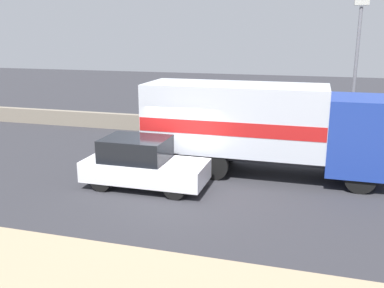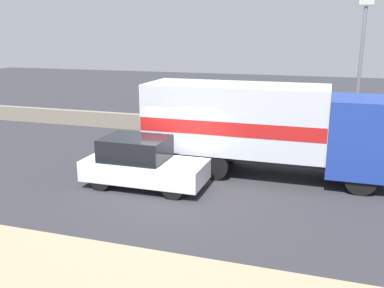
{
  "view_description": "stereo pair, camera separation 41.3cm",
  "coord_description": "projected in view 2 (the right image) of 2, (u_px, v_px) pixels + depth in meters",
  "views": [
    {
      "loc": [
        4.41,
        -12.49,
        5.0
      ],
      "look_at": [
        0.44,
        1.2,
        1.27
      ],
      "focal_mm": 40.0,
      "sensor_mm": 36.0,
      "label": 1
    },
    {
      "loc": [
        4.81,
        -12.37,
        5.0
      ],
      "look_at": [
        0.44,
        1.2,
        1.27
      ],
      "focal_mm": 40.0,
      "sensor_mm": 36.0,
      "label": 2
    }
  ],
  "objects": [
    {
      "name": "ground_plane",
      "position": [
        168.0,
        189.0,
        14.08
      ],
      "size": [
        80.0,
        80.0,
        0.0
      ],
      "primitive_type": "plane",
      "color": "#2D2D33"
    },
    {
      "name": "stone_wall_backdrop",
      "position": [
        225.0,
        128.0,
        21.21
      ],
      "size": [
        60.0,
        0.35,
        0.82
      ],
      "color": "gray",
      "rests_on": "ground_plane"
    },
    {
      "name": "street_lamp",
      "position": [
        360.0,
        66.0,
        17.54
      ],
      "size": [
        0.56,
        0.28,
        6.25
      ],
      "color": "slate",
      "rests_on": "ground_plane"
    },
    {
      "name": "box_truck",
      "position": [
        262.0,
        124.0,
        15.05
      ],
      "size": [
        8.6,
        2.45,
        3.23
      ],
      "color": "navy",
      "rests_on": "ground_plane"
    },
    {
      "name": "car_hatchback",
      "position": [
        142.0,
        163.0,
        14.11
      ],
      "size": [
        4.05,
        1.73,
        1.67
      ],
      "color": "silver",
      "rests_on": "ground_plane"
    }
  ]
}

